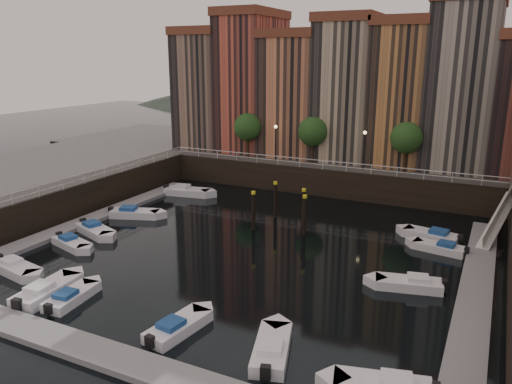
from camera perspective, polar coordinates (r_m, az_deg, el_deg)
The scene contains 24 objects.
ground at distance 39.83m, azimuth -0.08°, elevation -6.16°, with size 200.00×200.00×0.00m, color black.
quay_far at distance 62.84m, azimuth 10.52°, elevation 3.03°, with size 80.00×20.00×3.00m, color black.
dock_left at distance 48.08m, azimuth -18.23°, elevation -2.92°, with size 2.00×28.00×0.35m, color gray.
dock_right at distance 35.29m, azimuth 23.83°, elevation -10.17°, with size 2.00×28.00×0.35m, color gray.
dock_near at distance 27.22m, azimuth -16.96°, elevation -17.36°, with size 30.00×2.00×0.35m, color gray.
mountains at distance 144.13m, azimuth 20.82°, elevation 11.67°, with size 145.00×100.00×18.00m.
far_terrace at distance 58.34m, azimuth 13.46°, elevation 11.33°, with size 48.70×10.30×17.50m.
promenade_trees at distance 54.99m, azimuth 7.16°, elevation 6.82°, with size 21.20×3.20×5.20m.
street_lamps at distance 54.06m, azimuth 7.12°, elevation 5.94°, with size 10.36×0.36×4.18m.
railings at distance 42.88m, azimuth 2.82°, elevation 0.72°, with size 36.08×34.04×0.52m.
gangway at distance 45.04m, azimuth 25.98°, elevation -2.62°, with size 2.78×8.32×3.73m.
mooring_pilings at distance 43.60m, azimuth 3.21°, elevation -1.97°, with size 4.71×4.29×3.78m.
boat_left_0 at distance 38.75m, azimuth -25.81°, elevation -7.85°, with size 4.57×2.29×1.02m.
boat_left_1 at distance 42.10m, azimuth -20.36°, elevation -5.49°, with size 4.20×2.45×0.94m.
boat_left_2 at distance 44.42m, azimuth -17.96°, elevation -4.15°, with size 4.63×2.99×1.04m.
boat_left_3 at distance 48.00m, azimuth -13.80°, elevation -2.37°, with size 4.82×3.13×1.09m.
boat_left_4 at distance 54.49m, azimuth -7.94°, elevation 0.07°, with size 5.28×2.69×1.18m.
boat_right_2 at distance 34.23m, azimuth 17.21°, elevation -9.99°, with size 4.55×2.51×1.02m.
boat_right_3 at distance 41.08m, azimuth 20.33°, elevation -6.00°, with size 4.19×2.10×0.94m.
boat_right_4 at distance 43.41m, azimuth 19.53°, elevation -4.73°, with size 4.76×2.50×1.07m.
boat_near_0 at distance 34.33m, azimuth -22.84°, elevation -10.39°, with size 2.22×5.02×1.14m.
boat_near_1 at distance 33.16m, azimuth -20.39°, elevation -11.18°, with size 1.91×4.18×0.94m.
boat_near_2 at distance 28.37m, azimuth -9.00°, elevation -15.02°, with size 2.11×4.43×1.00m.
boat_near_3 at distance 26.19m, azimuth 1.79°, elevation -17.56°, with size 2.88×4.73×1.06m.
Camera 1 is at (16.45, -33.22, 14.56)m, focal length 35.00 mm.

